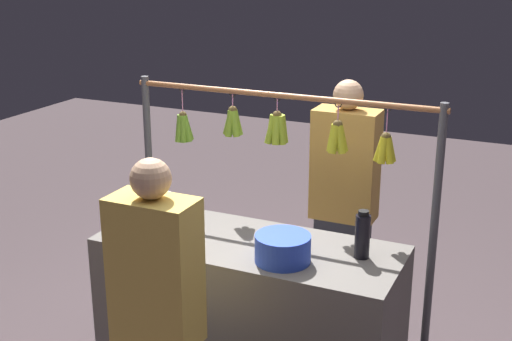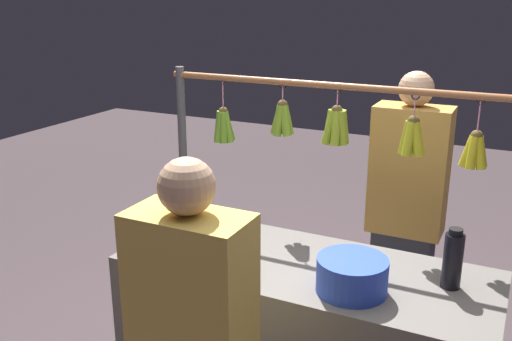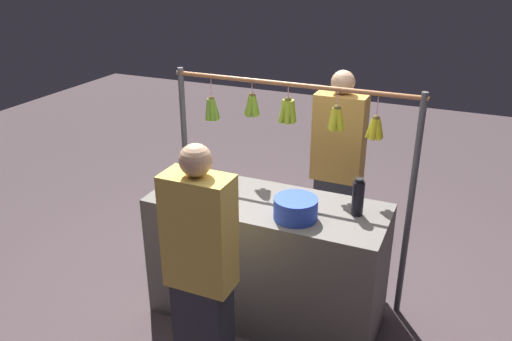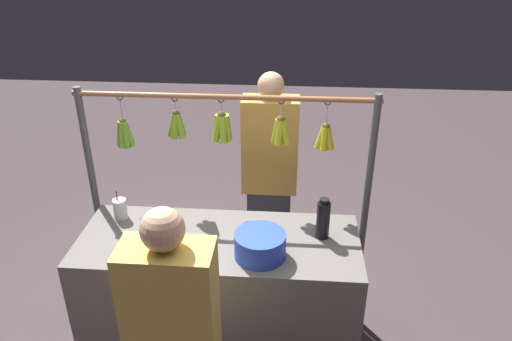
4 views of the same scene
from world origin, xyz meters
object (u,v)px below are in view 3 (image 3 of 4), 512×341
Objects in this scene: vendor_person at (337,174)px; customer_person at (201,279)px; water_bottle at (358,198)px; drink_cup at (199,169)px; blue_bucket at (296,208)px.

vendor_person is 1.04× the size of customer_person.
water_bottle is at bearing -127.86° from customer_person.
vendor_person reaches higher than drink_cup.
drink_cup is 0.11× the size of customer_person.
drink_cup is at bearing -19.91° from blue_bucket.
customer_person reaches higher than drink_cup.
water_bottle is 1.11m from customer_person.
blue_bucket is 0.17× the size of vendor_person.
blue_bucket is 1.01m from vendor_person.
blue_bucket is 0.93m from drink_cup.
drink_cup is 0.11× the size of vendor_person.
drink_cup is 1.13m from customer_person.
drink_cup is at bearing 37.87° from vendor_person.
water_bottle is at bearing -148.86° from blue_bucket.
drink_cup is (0.87, -0.32, -0.01)m from blue_bucket.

